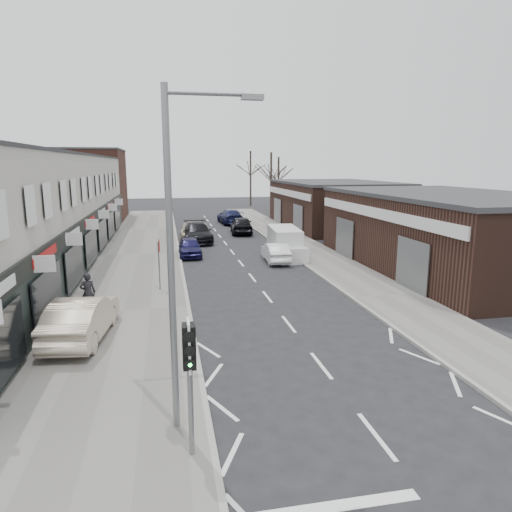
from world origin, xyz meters
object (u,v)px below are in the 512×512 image
parked_car_right_c (230,217)px  street_lamp (178,245)px  sedan_on_pavement (82,318)px  parked_car_left_a (190,247)px  warning_sign (159,250)px  parked_car_left_b (198,232)px  white_van (285,243)px  parked_car_left_c (194,230)px  parked_car_right_a (276,252)px  parked_car_right_b (241,225)px  traffic_light (189,357)px  pedestrian (88,293)px

parked_car_right_c → street_lamp: bearing=76.9°
sedan_on_pavement → parked_car_left_a: size_ratio=1.24×
warning_sign → parked_car_left_b: (2.96, 15.10, -1.40)m
parked_car_right_c → parked_car_left_a: bearing=69.6°
white_van → parked_car_left_b: 9.45m
white_van → parked_car_left_c: white_van is taller
sedan_on_pavement → parked_car_right_a: bearing=-123.4°
parked_car_right_a → parked_car_right_c: (-0.15, 20.57, 0.14)m
parked_car_right_b → parked_car_right_c: size_ratio=0.88×
traffic_light → parked_car_right_b: size_ratio=0.65×
sedan_on_pavement → pedestrian: (-0.25, 3.11, 0.09)m
parked_car_left_a → white_van: bearing=-12.7°
parked_car_left_b → parked_car_right_a: (4.55, -9.14, -0.15)m
parked_car_left_a → parked_car_left_b: bearing=81.2°
parked_car_right_a → parked_car_left_c: bearing=-65.4°
sedan_on_pavement → parked_car_right_c: (10.14, 32.87, -0.13)m
white_van → parked_car_left_a: bearing=171.8°
street_lamp → sedan_on_pavement: (-3.41, 6.47, -3.70)m
sedan_on_pavement → parked_car_left_c: sedan_on_pavement is taller
parked_car_right_b → parked_car_left_b: bearing=47.5°
warning_sign → parked_car_left_a: warning_sign is taller
white_van → parked_car_right_a: bearing=-119.5°
white_van → parked_car_right_b: (-1.20, 11.55, -0.15)m
street_lamp → parked_car_right_b: bearing=78.1°
parked_car_left_c → parked_car_right_a: (4.66, -11.63, -0.05)m
sedan_on_pavement → parked_car_left_b: (5.74, 21.43, -0.12)m
traffic_light → parked_car_right_b: 33.74m
parked_car_left_c → sedan_on_pavement: bearing=-98.3°
parked_car_left_b → parked_car_left_c: size_ratio=1.10×
parked_car_right_b → parked_car_left_c: bearing=23.5°
parked_car_left_a → parked_car_right_c: size_ratio=0.72×
warning_sign → white_van: size_ratio=0.50×
white_van → parked_car_left_c: 11.60m
parked_car_left_a → parked_car_right_b: (5.38, 10.02, 0.15)m
parked_car_right_c → parked_car_right_a: bearing=87.1°
traffic_light → parked_car_left_c: size_ratio=0.62×
traffic_light → white_van: bearing=70.1°
street_lamp → parked_car_right_c: size_ratio=1.47×
white_van → parked_car_right_c: white_van is taller
white_van → sedan_on_pavement: bearing=-124.4°
street_lamp → warning_sign: size_ratio=2.96×
parked_car_left_a → warning_sign: bearing=-102.0°
parked_car_left_a → parked_car_right_c: 18.32m
parked_car_left_a → parked_car_left_c: parked_car_left_c is taller
pedestrian → parked_car_left_c: size_ratio=0.35×
traffic_light → white_van: 22.92m
parked_car_left_b → parked_car_right_b: parked_car_right_b is taller
traffic_light → parked_car_right_c: traffic_light is taller
parked_car_right_c → sedan_on_pavement: bearing=69.5°
pedestrian → parked_car_left_c: (5.88, 20.81, -0.31)m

